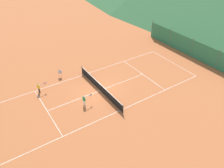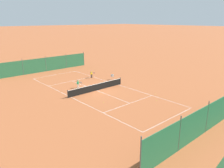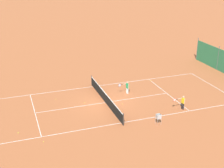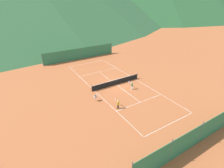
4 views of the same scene
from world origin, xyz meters
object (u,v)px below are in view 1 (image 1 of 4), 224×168
object	(u,v)px
player_near_baseline	(39,87)
tennis_ball_service_box	(61,132)
tennis_ball_by_net_right	(116,87)
player_near_service	(84,99)
tennis_ball_far_corner	(120,59)
tennis_ball_by_net_left	(138,61)
tennis_ball_mid_court	(140,88)
tennis_net	(100,87)
ball_hopper	(60,72)
tennis_ball_near_corner	(86,90)

from	to	relation	value
player_near_baseline	tennis_ball_service_box	size ratio (longest dim) A/B	19.09
tennis_ball_by_net_right	player_near_service	bearing A→B (deg)	-80.46
player_near_service	tennis_ball_service_box	distance (m)	4.40
tennis_ball_by_net_right	tennis_ball_service_box	world-z (taller)	same
tennis_ball_far_corner	tennis_ball_by_net_left	bearing A→B (deg)	40.57
tennis_ball_far_corner	player_near_service	bearing A→B (deg)	-55.61
tennis_ball_far_corner	tennis_ball_mid_court	size ratio (longest dim) A/B	1.00
tennis_ball_mid_court	tennis_ball_service_box	bearing A→B (deg)	-82.75
tennis_net	tennis_ball_service_box	bearing A→B (deg)	-60.99
tennis_ball_mid_court	ball_hopper	world-z (taller)	ball_hopper
player_near_baseline	player_near_service	xyz separation A→B (m)	(4.84, 3.30, -0.01)
ball_hopper	tennis_ball_far_corner	bearing A→B (deg)	87.49
tennis_ball_far_corner	tennis_ball_by_net_left	world-z (taller)	same
tennis_ball_near_corner	tennis_ball_by_net_left	size ratio (longest dim) A/B	1.00
tennis_net	player_near_service	xyz separation A→B (m)	(1.27, -2.66, 0.23)
tennis_net	tennis_ball_by_net_right	bearing A→B (deg)	74.07
player_near_service	tennis_ball_by_net_right	distance (m)	4.60
tennis_ball_far_corner	ball_hopper	world-z (taller)	ball_hopper
player_near_service	tennis_ball_near_corner	bearing A→B (deg)	149.21
tennis_net	tennis_ball_service_box	distance (m)	7.30
tennis_ball_far_corner	tennis_ball_near_corner	size ratio (longest dim) A/B	1.00
tennis_net	tennis_ball_by_net_right	xyz separation A→B (m)	(0.52, 1.82, -0.47)
player_near_service	ball_hopper	distance (m)	6.57
tennis_ball_by_net_right	tennis_ball_service_box	xyz separation A→B (m)	(3.01, -8.19, 0.00)
tennis_ball_far_corner	ball_hopper	bearing A→B (deg)	-92.51
tennis_ball_far_corner	tennis_ball_mid_court	bearing A→B (deg)	-17.05
player_near_baseline	tennis_ball_far_corner	bearing A→B (deg)	96.16
tennis_net	player_near_baseline	distance (m)	6.96
tennis_ball_service_box	ball_hopper	bearing A→B (deg)	157.49
tennis_ball_near_corner	tennis_ball_by_net_right	bearing A→B (deg)	65.86
tennis_ball_far_corner	tennis_ball_service_box	xyz separation A→B (m)	(8.43, -12.72, 0.00)
tennis_ball_by_net_right	tennis_ball_service_box	size ratio (longest dim) A/B	1.00
ball_hopper	tennis_ball_near_corner	bearing A→B (deg)	17.09
player_near_baseline	tennis_ball_mid_court	size ratio (longest dim) A/B	19.09
tennis_ball_far_corner	tennis_net	bearing A→B (deg)	-52.37
player_near_baseline	tennis_ball_near_corner	size ratio (longest dim) A/B	19.09
tennis_ball_mid_court	tennis_ball_by_net_right	distance (m)	2.89
player_near_baseline	tennis_net	bearing A→B (deg)	59.12
tennis_ball_by_net_right	tennis_net	bearing A→B (deg)	-105.93
tennis_ball_by_net_right	tennis_ball_by_net_left	size ratio (longest dim) A/B	1.00
tennis_net	tennis_ball_mid_court	xyz separation A→B (m)	(2.19, 4.18, -0.47)
player_near_baseline	tennis_ball_mid_court	distance (m)	11.69
tennis_ball_far_corner	tennis_ball_mid_court	xyz separation A→B (m)	(7.09, -2.17, 0.00)
tennis_net	tennis_ball_far_corner	bearing A→B (deg)	127.63
tennis_ball_by_net_left	tennis_ball_far_corner	bearing A→B (deg)	-139.43
tennis_ball_far_corner	player_near_baseline	bearing A→B (deg)	-83.84
tennis_ball_mid_court	tennis_ball_service_box	distance (m)	10.64
tennis_ball_by_net_right	tennis_ball_service_box	distance (m)	8.73
tennis_net	tennis_ball_by_net_left	xyz separation A→B (m)	(-2.98, 8.00, -0.47)
tennis_ball_mid_court	tennis_ball_near_corner	size ratio (longest dim) A/B	1.00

